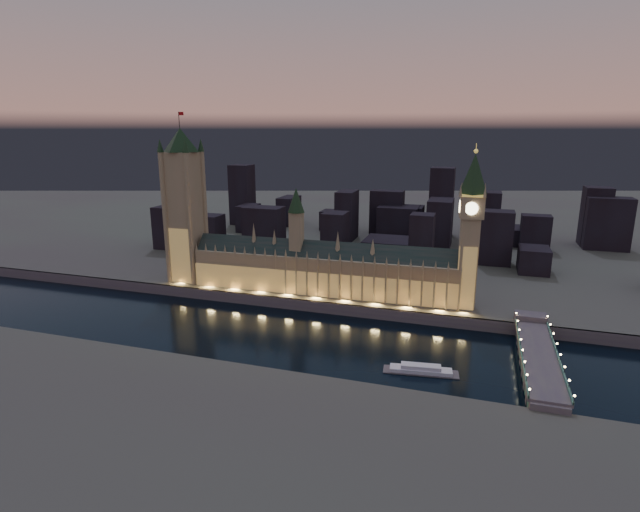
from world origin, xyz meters
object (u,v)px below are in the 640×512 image
(elizabeth_tower, at_px, (471,219))
(river_boat, at_px, (421,370))
(westminster_bridge, at_px, (537,357))
(palace_of_westminster, at_px, (321,269))
(victoria_tower, at_px, (184,199))

(elizabeth_tower, bearing_deg, river_boat, -101.68)
(elizabeth_tower, bearing_deg, westminster_bridge, -57.82)
(palace_of_westminster, height_order, westminster_bridge, palace_of_westminster)
(westminster_bridge, height_order, river_boat, westminster_bridge)
(victoria_tower, height_order, river_boat, victoria_tower)
(palace_of_westminster, distance_m, elizabeth_tower, 113.21)
(palace_of_westminster, distance_m, westminster_bridge, 160.88)
(elizabeth_tower, xyz_separation_m, river_boat, (-18.87, -91.27, -68.27))
(victoria_tower, xyz_separation_m, elizabeth_tower, (218.00, -0.01, -4.13))
(victoria_tower, height_order, westminster_bridge, victoria_tower)
(palace_of_westminster, relative_size, river_boat, 4.94)
(elizabeth_tower, xyz_separation_m, westminster_bridge, (41.13, -65.37, -63.84))
(westminster_bridge, relative_size, river_boat, 2.76)
(palace_of_westminster, bearing_deg, elizabeth_tower, 0.09)
(elizabeth_tower, bearing_deg, victoria_tower, 180.00)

